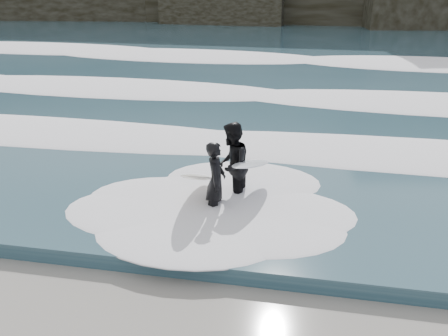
% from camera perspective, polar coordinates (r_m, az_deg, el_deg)
% --- Properties ---
extents(sea, '(90.00, 52.00, 0.30)m').
position_cam_1_polar(sea, '(34.29, 8.72, 11.76)').
color(sea, '#294653').
rests_on(sea, ground).
extents(foam_near, '(60.00, 3.20, 0.20)m').
position_cam_1_polar(foam_near, '(14.77, 3.51, 1.89)').
color(foam_near, white).
rests_on(foam_near, sea).
extents(foam_mid, '(60.00, 4.00, 0.24)m').
position_cam_1_polar(foam_mid, '(21.48, 6.39, 7.66)').
color(foam_mid, white).
rests_on(foam_mid, sea).
extents(foam_far, '(60.00, 4.80, 0.30)m').
position_cam_1_polar(foam_far, '(30.29, 8.23, 11.27)').
color(foam_far, white).
rests_on(foam_far, sea).
extents(surfer_left, '(0.98, 2.05, 1.66)m').
position_cam_1_polar(surfer_left, '(11.45, -1.31, -1.25)').
color(surfer_left, black).
rests_on(surfer_left, ground).
extents(surfer_right, '(1.20, 1.91, 1.88)m').
position_cam_1_polar(surfer_right, '(11.98, 0.93, 0.27)').
color(surfer_right, black).
rests_on(surfer_right, ground).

